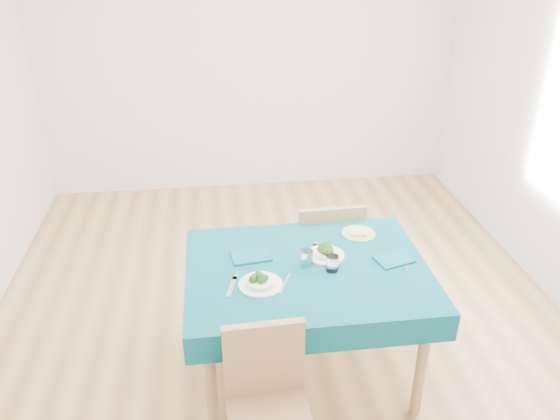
{
  "coord_description": "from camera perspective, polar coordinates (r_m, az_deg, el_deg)",
  "views": [
    {
      "loc": [
        -0.39,
        -3.0,
        2.43
      ],
      "look_at": [
        0.0,
        0.0,
        0.85
      ],
      "focal_mm": 35.0,
      "sensor_mm": 36.0,
      "label": 1
    }
  ],
  "objects": [
    {
      "name": "room_shell",
      "position": [
        3.21,
        0.0,
        7.9
      ],
      "size": [
        4.02,
        4.52,
        2.73
      ],
      "color": "olive",
      "rests_on": "ground"
    },
    {
      "name": "table",
      "position": [
        3.25,
        2.7,
        -11.59
      ],
      "size": [
        1.33,
        1.01,
        0.76
      ],
      "primitive_type": "cube",
      "color": "#074754",
      "rests_on": "ground"
    },
    {
      "name": "chair_near",
      "position": [
        2.63,
        -1.06,
        -20.5
      ],
      "size": [
        0.4,
        0.43,
        0.95
      ],
      "primitive_type": "cube",
      "rotation": [
        0.0,
        0.0,
        0.04
      ],
      "color": "#946B45",
      "rests_on": "ground"
    },
    {
      "name": "chair_far",
      "position": [
        3.76,
        4.65,
        -2.62
      ],
      "size": [
        0.45,
        0.49,
        1.08
      ],
      "primitive_type": "cube",
      "rotation": [
        0.0,
        0.0,
        3.17
      ],
      "color": "#946B45",
      "rests_on": "ground"
    },
    {
      "name": "bowl_near",
      "position": [
        2.86,
        -2.06,
        -7.31
      ],
      "size": [
        0.23,
        0.23,
        0.07
      ],
      "primitive_type": null,
      "color": "white",
      "rests_on": "table"
    },
    {
      "name": "bowl_far",
      "position": [
        3.11,
        4.79,
        -4.31
      ],
      "size": [
        0.22,
        0.22,
        0.07
      ],
      "primitive_type": null,
      "color": "white",
      "rests_on": "table"
    },
    {
      "name": "fork_near",
      "position": [
        2.88,
        -5.08,
        -7.97
      ],
      "size": [
        0.07,
        0.18,
        0.0
      ],
      "primitive_type": "cube",
      "rotation": [
        0.0,
        0.0,
        -0.25
      ],
      "color": "silver",
      "rests_on": "table"
    },
    {
      "name": "knife_near",
      "position": [
        2.89,
        0.51,
        -7.69
      ],
      "size": [
        0.09,
        0.18,
        0.0
      ],
      "primitive_type": "cube",
      "rotation": [
        0.0,
        0.0,
        -0.43
      ],
      "color": "silver",
      "rests_on": "table"
    },
    {
      "name": "fork_far",
      "position": [
        3.16,
        3.71,
        -4.41
      ],
      "size": [
        0.06,
        0.18,
        0.0
      ],
      "primitive_type": "cube",
      "rotation": [
        0.0,
        0.0,
        -0.19
      ],
      "color": "silver",
      "rests_on": "table"
    },
    {
      "name": "knife_far",
      "position": [
        3.15,
        12.82,
        -5.2
      ],
      "size": [
        0.05,
        0.21,
        0.0
      ],
      "primitive_type": "cube",
      "rotation": [
        0.0,
        0.0,
        -0.16
      ],
      "color": "silver",
      "rests_on": "table"
    },
    {
      "name": "napkin_near",
      "position": [
        3.11,
        -3.04,
        -4.82
      ],
      "size": [
        0.23,
        0.18,
        0.01
      ],
      "primitive_type": "cube",
      "rotation": [
        0.0,
        0.0,
        0.13
      ],
      "color": "#0B4F5D",
      "rests_on": "table"
    },
    {
      "name": "napkin_far",
      "position": [
        3.14,
        11.82,
        -5.07
      ],
      "size": [
        0.23,
        0.19,
        0.01
      ],
      "primitive_type": "cube",
      "rotation": [
        0.0,
        0.0,
        0.28
      ],
      "color": "#0B4F5D",
      "rests_on": "table"
    },
    {
      "name": "tumbler_center",
      "position": [
        3.02,
        2.81,
        -5.0
      ],
      "size": [
        0.07,
        0.07,
        0.09
      ],
      "primitive_type": "cylinder",
      "color": "white",
      "rests_on": "table"
    },
    {
      "name": "tumbler_side",
      "position": [
        2.98,
        5.48,
        -5.57
      ],
      "size": [
        0.07,
        0.07,
        0.09
      ],
      "primitive_type": "cylinder",
      "color": "white",
      "rests_on": "table"
    },
    {
      "name": "side_plate",
      "position": [
        3.36,
        8.2,
        -2.45
      ],
      "size": [
        0.2,
        0.2,
        0.01
      ],
      "primitive_type": "cylinder",
      "color": "#A1C761",
      "rests_on": "table"
    },
    {
      "name": "bread_slice",
      "position": [
        3.35,
        8.21,
        -2.26
      ],
      "size": [
        0.11,
        0.11,
        0.01
      ],
      "primitive_type": "cube",
      "rotation": [
        0.0,
        0.0,
        -0.2
      ],
      "color": "beige",
      "rests_on": "side_plate"
    }
  ]
}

